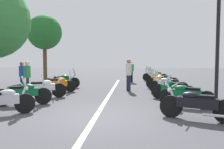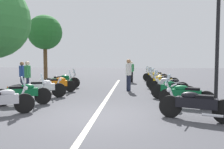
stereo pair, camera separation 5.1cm
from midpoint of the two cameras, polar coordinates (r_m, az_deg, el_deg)
The scene contains 22 objects.
ground_plane at distance 7.33m, azimuth -4.06°, elevation -10.34°, with size 80.00×80.00×0.00m, color #424247.
lane_centre_stripe at distance 11.41m, azimuth -0.70°, elevation -5.21°, with size 16.84×0.16×0.01m, color beige.
motorcycle_left_row_0 at distance 8.25m, azimuth -25.18°, elevation -5.77°, with size 1.18×1.86×1.22m.
motorcycle_left_row_1 at distance 9.71m, azimuth -20.65°, elevation -4.24°, with size 0.99×2.08×1.22m.
motorcycle_left_row_2 at distance 11.19m, azimuth -16.53°, elevation -3.15°, with size 0.97×2.12×1.01m.
motorcycle_left_row_3 at distance 12.89m, azimuth -12.96°, elevation -2.22°, with size 0.87×1.95×1.20m.
motorcycle_left_row_4 at distance 14.42m, azimuth -11.89°, elevation -1.51°, with size 1.08×2.04×1.22m.
motorcycle_right_row_0 at distance 7.29m, azimuth 19.91°, elevation -6.87°, with size 1.04×2.07×1.02m.
motorcycle_right_row_1 at distance 9.07m, azimuth 17.62°, elevation -4.74°, with size 0.97×1.95×1.22m.
motorcycle_right_row_2 at distance 10.55m, azimuth 14.68°, elevation -3.54°, with size 1.11×1.84×1.01m.
motorcycle_right_row_3 at distance 12.21m, azimuth 13.59°, elevation -2.50°, with size 1.05×1.90×1.22m.
motorcycle_right_row_4 at distance 13.99m, azimuth 12.23°, elevation -1.69°, with size 1.15×1.88×1.22m.
motorcycle_right_row_5 at distance 15.54m, azimuth 12.28°, elevation -1.19°, with size 1.15×1.94×1.20m.
motorcycle_right_row_6 at distance 17.19m, azimuth 11.13°, elevation -0.70°, with size 1.26×1.76×1.20m.
motorcycle_right_row_7 at distance 18.95m, azimuth 10.47°, elevation -0.26°, with size 1.01×1.93×1.21m.
street_lamp_twin_globe at distance 10.16m, azimuth 24.61°, elevation 13.43°, with size 0.32×1.22×5.25m.
traffic_cone_1 at distance 11.33m, azimuth -24.00°, elevation -4.13°, with size 0.36×0.36×0.61m.
bystander_0 at distance 13.87m, azimuth -20.95°, elevation 0.11°, with size 0.53×0.32×1.64m.
bystander_1 at distance 13.06m, azimuth 4.18°, elevation 0.55°, with size 0.46×0.33×1.78m.
bystander_2 at distance 17.89m, azimuth 4.77°, elevation 1.08°, with size 0.36×0.44×1.62m.
bystander_3 at distance 12.78m, azimuth -19.79°, elevation -0.04°, with size 0.49×0.32×1.68m.
roadside_tree_1 at distance 20.75m, azimuth -15.97°, elevation 9.77°, with size 2.89×2.89×5.48m.
Camera 2 is at (-7.02, -1.16, 1.79)m, focal length 37.52 mm.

